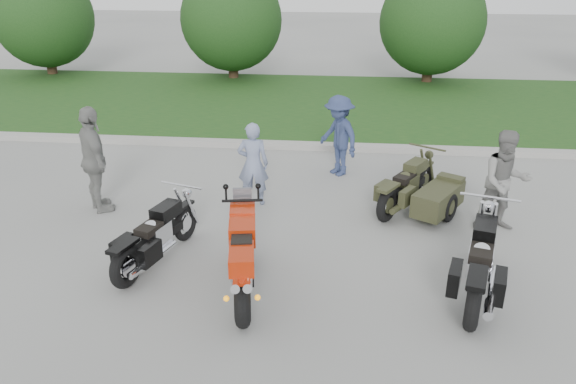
# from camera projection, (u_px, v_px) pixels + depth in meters

# --- Properties ---
(ground) EXTENTS (80.00, 80.00, 0.00)m
(ground) POSITION_uv_depth(u_px,v_px,m) (261.00, 281.00, 8.13)
(ground) COLOR #9C9C96
(ground) RESTS_ON ground
(curb) EXTENTS (60.00, 0.30, 0.15)m
(curb) POSITION_uv_depth(u_px,v_px,m) (297.00, 146.00, 13.59)
(curb) COLOR #9F9D96
(curb) RESTS_ON ground
(grass_strip) EXTENTS (60.00, 8.00, 0.14)m
(grass_strip) POSITION_uv_depth(u_px,v_px,m) (308.00, 104.00, 17.39)
(grass_strip) COLOR #34551D
(grass_strip) RESTS_ON ground
(tree_far_left) EXTENTS (3.60, 3.60, 4.00)m
(tree_far_left) POSITION_uv_depth(u_px,v_px,m) (44.00, 17.00, 20.55)
(tree_far_left) COLOR #3F2B1C
(tree_far_left) RESTS_ON ground
(tree_mid_left) EXTENTS (3.60, 3.60, 4.00)m
(tree_mid_left) POSITION_uv_depth(u_px,v_px,m) (231.00, 20.00, 19.90)
(tree_mid_left) COLOR #3F2B1C
(tree_mid_left) RESTS_ON ground
(tree_mid_right) EXTENTS (3.60, 3.60, 4.00)m
(tree_mid_right) POSITION_uv_depth(u_px,v_px,m) (432.00, 22.00, 19.24)
(tree_mid_right) COLOR #3F2B1C
(tree_mid_right) RESTS_ON ground
(sportbike_red) EXTENTS (0.61, 2.17, 1.04)m
(sportbike_red) POSITION_uv_depth(u_px,v_px,m) (243.00, 255.00, 7.61)
(sportbike_red) COLOR black
(sportbike_red) RESTS_ON ground
(cruiser_left) EXTENTS (0.76, 2.10, 0.83)m
(cruiser_left) POSITION_uv_depth(u_px,v_px,m) (154.00, 239.00, 8.41)
(cruiser_left) COLOR black
(cruiser_left) RESTS_ON ground
(cruiser_right) EXTENTS (0.82, 2.38, 0.94)m
(cruiser_right) POSITION_uv_depth(u_px,v_px,m) (480.00, 266.00, 7.59)
(cruiser_right) COLOR black
(cruiser_right) RESTS_ON ground
(cruiser_sidecar) EXTENTS (1.67, 2.00, 0.83)m
(cruiser_sidecar) POSITION_uv_depth(u_px,v_px,m) (424.00, 194.00, 10.07)
(cruiser_sidecar) COLOR black
(cruiser_sidecar) RESTS_ON ground
(person_stripe) EXTENTS (0.59, 0.40, 1.58)m
(person_stripe) POSITION_uv_depth(u_px,v_px,m) (253.00, 164.00, 10.35)
(person_stripe) COLOR #7B87A8
(person_stripe) RESTS_ON ground
(person_grey) EXTENTS (0.92, 0.75, 1.75)m
(person_grey) POSITION_uv_depth(u_px,v_px,m) (505.00, 182.00, 9.33)
(person_grey) COLOR gray
(person_grey) RESTS_ON ground
(person_denim) EXTENTS (1.19, 1.26, 1.71)m
(person_denim) POSITION_uv_depth(u_px,v_px,m) (339.00, 136.00, 11.74)
(person_denim) COLOR navy
(person_denim) RESTS_ON ground
(person_back) EXTENTS (1.08, 1.19, 1.95)m
(person_back) POSITION_uv_depth(u_px,v_px,m) (94.00, 160.00, 10.00)
(person_back) COLOR gray
(person_back) RESTS_ON ground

